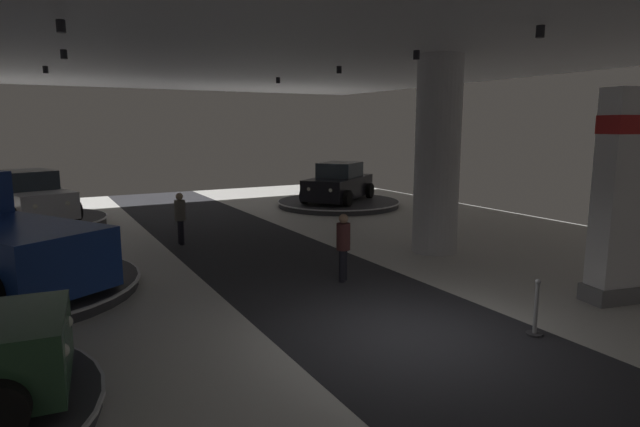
% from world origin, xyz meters
% --- Properties ---
extents(ground, '(24.00, 44.00, 0.06)m').
position_xyz_m(ground, '(0.00, 0.00, -0.02)').
color(ground, silver).
extents(column_right, '(1.26, 1.26, 5.50)m').
position_xyz_m(column_right, '(4.49, 4.58, 2.75)').
color(column_right, silver).
rests_on(column_right, ground).
extents(brand_sign_pylon, '(1.37, 0.89, 4.31)m').
position_xyz_m(brand_sign_pylon, '(4.82, -0.56, 2.22)').
color(brand_sign_pylon, slate).
rests_on(brand_sign_pylon, ground).
extents(display_platform_far_right, '(5.51, 5.51, 0.26)m').
position_xyz_m(display_platform_far_right, '(6.48, 13.27, 0.15)').
color(display_platform_far_right, '#333338').
rests_on(display_platform_far_right, ground).
extents(display_car_far_right, '(4.44, 3.96, 1.71)m').
position_xyz_m(display_car_far_right, '(6.51, 13.29, 1.02)').
color(display_car_far_right, black).
rests_on(display_car_far_right, display_platform_far_right).
extents(display_platform_mid_left, '(5.68, 5.68, 0.26)m').
position_xyz_m(display_platform_mid_left, '(-6.31, 5.92, 0.14)').
color(display_platform_mid_left, '#333338').
rests_on(display_platform_mid_left, ground).
extents(display_platform_far_left, '(5.00, 5.00, 0.34)m').
position_xyz_m(display_platform_far_left, '(-5.67, 14.07, 0.19)').
color(display_platform_far_left, '#333338').
rests_on(display_platform_far_left, ground).
extents(display_car_far_left, '(3.17, 4.55, 1.71)m').
position_xyz_m(display_car_far_left, '(-5.68, 14.10, 1.10)').
color(display_car_far_left, silver).
rests_on(display_car_far_left, display_platform_far_left).
extents(visitor_walking_near, '(0.32, 0.32, 1.59)m').
position_xyz_m(visitor_walking_near, '(0.64, 3.33, 0.91)').
color(visitor_walking_near, black).
rests_on(visitor_walking_near, ground).
extents(visitor_walking_far, '(0.32, 0.32, 1.59)m').
position_xyz_m(visitor_walking_far, '(-1.69, 8.98, 0.91)').
color(visitor_walking_far, black).
rests_on(visitor_walking_far, ground).
extents(stanchion_a, '(0.28, 0.28, 1.01)m').
position_xyz_m(stanchion_a, '(1.87, -0.99, 0.37)').
color(stanchion_a, '#333338').
rests_on(stanchion_a, ground).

